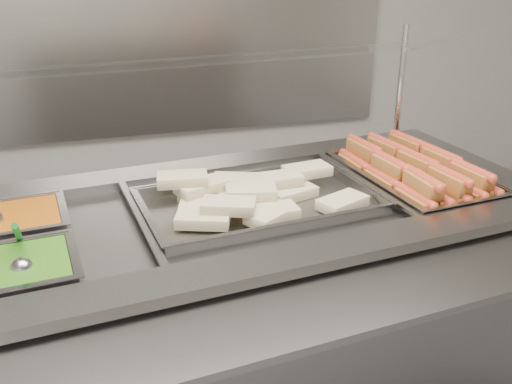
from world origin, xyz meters
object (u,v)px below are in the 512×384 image
object	(u,v)px
sneeze_guard	(214,66)
serving_spoon	(21,262)
pan_wraps	(259,206)
steam_counter	(242,326)
pan_hotdogs	(412,184)

from	to	relation	value
sneeze_guard	serving_spoon	size ratio (longest dim) A/B	9.39
sneeze_guard	serving_spoon	bearing A→B (deg)	-142.87
sneeze_guard	serving_spoon	distance (m)	0.87
sneeze_guard	pan_wraps	distance (m)	0.49
steam_counter	serving_spoon	distance (m)	0.85
pan_hotdogs	serving_spoon	xyz separation A→B (m)	(-1.32, -0.31, 0.06)
pan_hotdogs	serving_spoon	distance (m)	1.36
sneeze_guard	pan_wraps	world-z (taller)	sneeze_guard
sneeze_guard	serving_spoon	world-z (taller)	sneeze_guard
sneeze_guard	pan_hotdogs	size ratio (longest dim) A/B	2.87
sneeze_guard	pan_hotdogs	bearing A→B (deg)	-13.08
steam_counter	sneeze_guard	xyz separation A→B (m)	(-0.03, 0.24, 0.88)
steam_counter	serving_spoon	bearing A→B (deg)	-160.11
serving_spoon	pan_hotdogs	bearing A→B (deg)	13.09
sneeze_guard	pan_wraps	xyz separation A→B (m)	(0.09, -0.23, -0.42)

